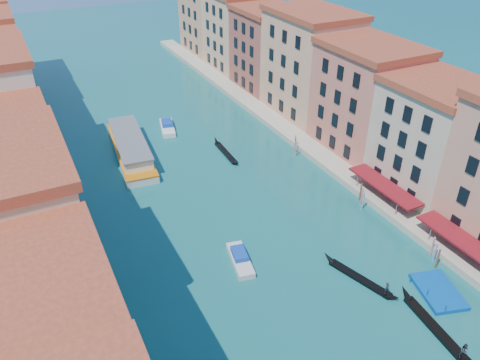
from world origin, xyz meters
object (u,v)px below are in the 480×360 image
(vaporetto_far, at_px, (130,147))
(blue_dock, at_px, (438,291))
(gondola_fore, at_px, (360,277))
(gondola_right, at_px, (437,329))

(vaporetto_far, relative_size, blue_dock, 3.19)
(gondola_fore, distance_m, blue_dock, 8.87)
(vaporetto_far, distance_m, gondola_right, 55.80)
(vaporetto_far, height_order, gondola_right, vaporetto_far)
(gondola_fore, height_order, blue_dock, gondola_fore)
(gondola_fore, relative_size, gondola_right, 0.89)
(gondola_right, bearing_deg, gondola_fore, 109.37)
(gondola_right, height_order, blue_dock, gondola_right)
(blue_dock, bearing_deg, gondola_right, -121.33)
(vaporetto_far, xyz_separation_m, gondola_right, (17.99, -52.81, -1.05))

